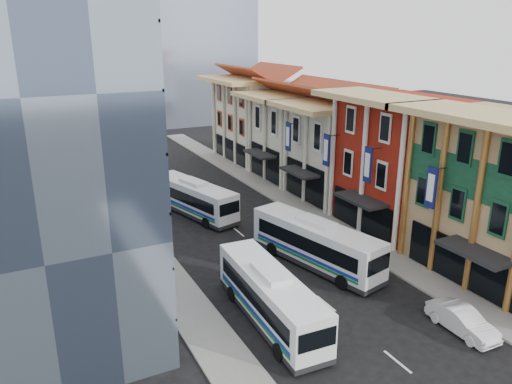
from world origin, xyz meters
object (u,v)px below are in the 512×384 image
bus_left_near (271,296)px  bus_right (316,243)px  sedan_right (462,320)px  bus_left_far (194,197)px  office_tower (10,74)px

bus_left_near → bus_right: size_ratio=0.95×
sedan_right → bus_left_near: bearing=148.6°
bus_right → sedan_right: bus_right is taller
bus_left_far → bus_right: bus_right is taller
sedan_right → bus_right: bearing=105.1°
office_tower → bus_left_near: bearing=-41.6°
bus_left_far → sedan_right: size_ratio=2.42×
sedan_right → bus_left_far: bearing=106.6°
office_tower → bus_left_far: bearing=31.6°
office_tower → bus_left_near: (12.60, -11.21, -13.19)m
office_tower → sedan_right: (22.50, -17.48, -14.23)m
sedan_right → office_tower: bearing=143.1°
bus_left_near → sedan_right: size_ratio=2.42×
bus_left_near → bus_right: 8.82m
office_tower → bus_left_far: 22.00m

